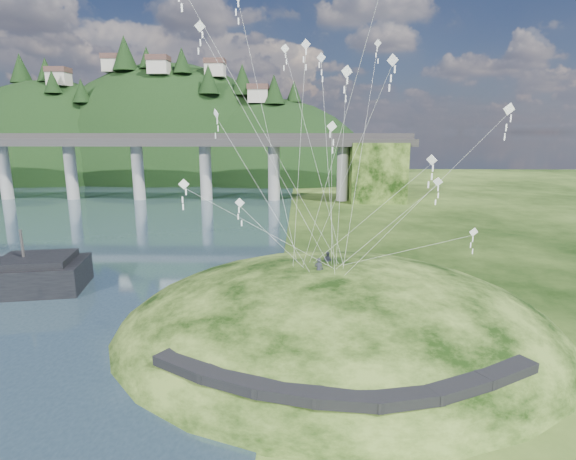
{
  "coord_description": "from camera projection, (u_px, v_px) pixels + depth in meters",
  "views": [
    {
      "loc": [
        5.06,
        -31.6,
        15.2
      ],
      "look_at": [
        4.0,
        6.0,
        7.0
      ],
      "focal_mm": 28.0,
      "sensor_mm": 36.0,
      "label": 1
    }
  ],
  "objects": [
    {
      "name": "ground",
      "position": [
        233.0,
        336.0,
        34.24
      ],
      "size": [
        320.0,
        320.0,
        0.0
      ],
      "primitive_type": "plane",
      "color": "black",
      "rests_on": "ground"
    },
    {
      "name": "kite_swarm",
      "position": [
        326.0,
        96.0,
        32.24
      ],
      "size": [
        20.61,
        18.11,
        18.77
      ],
      "color": "white",
      "rests_on": "ground"
    },
    {
      "name": "footpath",
      "position": [
        344.0,
        382.0,
        24.08
      ],
      "size": [
        22.29,
        5.84,
        0.83
      ],
      "color": "black",
      "rests_on": "ground"
    },
    {
      "name": "far_ridge",
      "position": [
        161.0,
        199.0,
        156.34
      ],
      "size": [
        153.0,
        70.0,
        94.5
      ],
      "color": "black",
      "rests_on": "ground"
    },
    {
      "name": "grass_hill",
      "position": [
        336.0,
        343.0,
        36.29
      ],
      "size": [
        36.0,
        32.0,
        13.0
      ],
      "color": "black",
      "rests_on": "ground"
    },
    {
      "name": "kite_flyers",
      "position": [
        324.0,
        254.0,
        35.36
      ],
      "size": [
        1.63,
        3.24,
        1.83
      ],
      "color": "#282A35",
      "rests_on": "ground"
    },
    {
      "name": "bridge",
      "position": [
        161.0,
        157.0,
        101.33
      ],
      "size": [
        160.0,
        11.0,
        15.0
      ],
      "color": "#2D2B2B",
      "rests_on": "ground"
    },
    {
      "name": "wooden_dock",
      "position": [
        224.0,
        295.0,
        41.7
      ],
      "size": [
        13.26,
        7.28,
        0.97
      ],
      "color": "#3B2318",
      "rests_on": "ground"
    }
  ]
}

